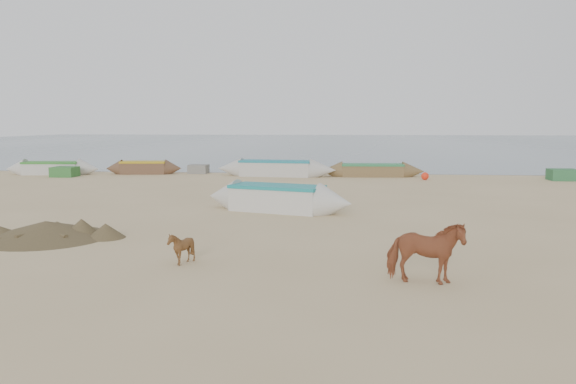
{
  "coord_description": "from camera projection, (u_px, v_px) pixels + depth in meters",
  "views": [
    {
      "loc": [
        1.83,
        -14.13,
        3.24
      ],
      "look_at": [
        0.0,
        4.0,
        1.0
      ],
      "focal_mm": 35.0,
      "sensor_mm": 36.0,
      "label": 1
    }
  ],
  "objects": [
    {
      "name": "ground",
      "position": [
        273.0,
        249.0,
        14.53
      ],
      "size": [
        140.0,
        140.0,
        0.0
      ],
      "primitive_type": "plane",
      "color": "tan",
      "rests_on": "ground"
    },
    {
      "name": "sea",
      "position": [
        334.0,
        142.0,
        95.5
      ],
      "size": [
        160.0,
        160.0,
        0.0
      ],
      "primitive_type": "plane",
      "color": "slate",
      "rests_on": "ground"
    },
    {
      "name": "cow_adult",
      "position": [
        425.0,
        252.0,
        11.31
      ],
      "size": [
        1.63,
        0.92,
        1.31
      ],
      "primitive_type": "imported",
      "rotation": [
        0.0,
        0.0,
        1.43
      ],
      "color": "#985131",
      "rests_on": "ground"
    },
    {
      "name": "calf_front",
      "position": [
        181.0,
        248.0,
        12.9
      ],
      "size": [
        0.89,
        0.85,
        0.78
      ],
      "primitive_type": "imported",
      "rotation": [
        0.0,
        0.0,
        -1.16
      ],
      "color": "brown",
      "rests_on": "ground"
    },
    {
      "name": "near_canoe",
      "position": [
        277.0,
        198.0,
        20.74
      ],
      "size": [
        5.9,
        3.04,
        0.97
      ],
      "primitive_type": null,
      "rotation": [
        0.0,
        0.0,
        -0.3
      ],
      "color": "silver",
      "rests_on": "ground"
    },
    {
      "name": "debris_pile",
      "position": [
        46.0,
        229.0,
        15.96
      ],
      "size": [
        4.59,
        4.59,
        0.47
      ],
      "primitive_type": "cone",
      "rotation": [
        0.0,
        0.0,
        0.34
      ],
      "color": "brown",
      "rests_on": "ground"
    },
    {
      "name": "waterline_canoes",
      "position": [
        293.0,
        169.0,
        34.7
      ],
      "size": [
        57.96,
        4.05,
        0.98
      ],
      "color": "brown",
      "rests_on": "ground"
    },
    {
      "name": "beach_clutter",
      "position": [
        371.0,
        173.0,
        33.46
      ],
      "size": [
        43.66,
        4.2,
        0.64
      ],
      "color": "#336F31",
      "rests_on": "ground"
    }
  ]
}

